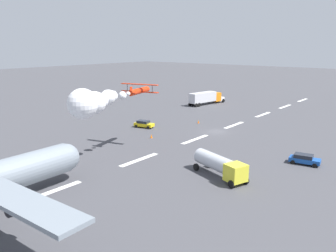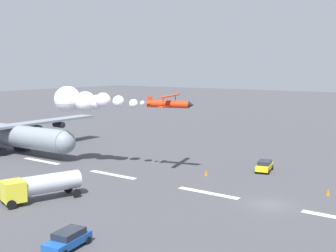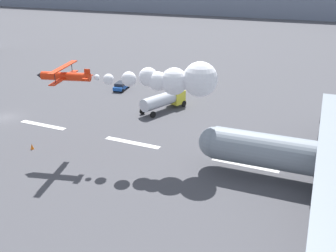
{
  "view_description": "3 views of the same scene",
  "coord_description": "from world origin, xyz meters",
  "px_view_note": "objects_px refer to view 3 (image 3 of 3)",
  "views": [
    {
      "loc": [
        59.69,
        35.47,
        17.37
      ],
      "look_at": [
        16.06,
        0.24,
        4.17
      ],
      "focal_mm": 36.96,
      "sensor_mm": 36.0,
      "label": 1
    },
    {
      "loc": [
        -17.83,
        43.81,
        14.82
      ],
      "look_at": [
        17.18,
        -5.2,
        6.67
      ],
      "focal_mm": 47.02,
      "sensor_mm": 36.0,
      "label": 2
    },
    {
      "loc": [
        46.22,
        -40.02,
        21.18
      ],
      "look_at": [
        28.09,
        0.0,
        3.28
      ],
      "focal_mm": 40.59,
      "sensor_mm": 36.0,
      "label": 3
    }
  ],
  "objects_px": {
    "airport_staff_sedan": "(121,86)",
    "traffic_cone_far": "(32,146)",
    "cargo_transport_plane": "(322,158)",
    "stunt_biplane_red": "(173,79)",
    "fuel_tanker_truck": "(164,100)"
  },
  "relations": [
    {
      "from": "fuel_tanker_truck",
      "to": "traffic_cone_far",
      "type": "xyz_separation_m",
      "value": [
        -9.15,
        -20.43,
        -1.36
      ]
    },
    {
      "from": "traffic_cone_far",
      "to": "airport_staff_sedan",
      "type": "bearing_deg",
      "value": 96.68
    },
    {
      "from": "stunt_biplane_red",
      "to": "airport_staff_sedan",
      "type": "relative_size",
      "value": 4.56
    },
    {
      "from": "fuel_tanker_truck",
      "to": "airport_staff_sedan",
      "type": "relative_size",
      "value": 1.95
    },
    {
      "from": "fuel_tanker_truck",
      "to": "airport_staff_sedan",
      "type": "bearing_deg",
      "value": 149.89
    },
    {
      "from": "cargo_transport_plane",
      "to": "traffic_cone_far",
      "type": "height_order",
      "value": "cargo_transport_plane"
    },
    {
      "from": "cargo_transport_plane",
      "to": "fuel_tanker_truck",
      "type": "height_order",
      "value": "cargo_transport_plane"
    },
    {
      "from": "traffic_cone_far",
      "to": "stunt_biplane_red",
      "type": "bearing_deg",
      "value": 17.19
    },
    {
      "from": "cargo_transport_plane",
      "to": "stunt_biplane_red",
      "type": "relative_size",
      "value": 1.75
    },
    {
      "from": "fuel_tanker_truck",
      "to": "stunt_biplane_red",
      "type": "bearing_deg",
      "value": -61.31
    },
    {
      "from": "fuel_tanker_truck",
      "to": "traffic_cone_far",
      "type": "relative_size",
      "value": 11.89
    },
    {
      "from": "fuel_tanker_truck",
      "to": "traffic_cone_far",
      "type": "distance_m",
      "value": 22.43
    },
    {
      "from": "airport_staff_sedan",
      "to": "traffic_cone_far",
      "type": "height_order",
      "value": "airport_staff_sedan"
    },
    {
      "from": "stunt_biplane_red",
      "to": "airport_staff_sedan",
      "type": "distance_m",
      "value": 31.65
    },
    {
      "from": "airport_staff_sedan",
      "to": "traffic_cone_far",
      "type": "xyz_separation_m",
      "value": [
        3.23,
        -27.62,
        -0.44
      ]
    }
  ]
}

